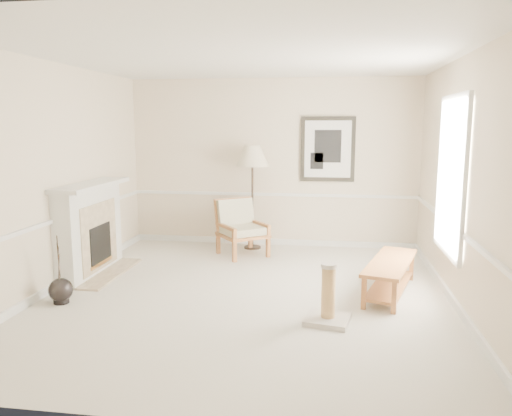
% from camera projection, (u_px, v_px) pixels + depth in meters
% --- Properties ---
extents(ground, '(5.50, 5.50, 0.00)m').
position_uv_depth(ground, '(247.00, 295.00, 6.24)').
color(ground, silver).
rests_on(ground, ground).
extents(room, '(5.04, 5.54, 2.92)m').
position_uv_depth(room, '(258.00, 145.00, 5.99)').
color(room, beige).
rests_on(room, ground).
extents(fireplace, '(0.64, 1.64, 1.31)m').
position_uv_depth(fireplace, '(91.00, 230.00, 7.07)').
color(fireplace, white).
rests_on(fireplace, ground).
extents(floor_vase, '(0.29, 0.29, 0.84)m').
position_uv_depth(floor_vase, '(61.00, 291.00, 5.95)').
color(floor_vase, black).
rests_on(floor_vase, ground).
extents(armchair, '(0.99, 0.99, 0.91)m').
position_uv_depth(armchair, '(240.00, 225.00, 8.17)').
color(armchair, '#945E2F').
rests_on(armchair, ground).
extents(floor_lamp, '(0.64, 0.64, 1.77)m').
position_uv_depth(floor_lamp, '(252.00, 159.00, 8.37)').
color(floor_lamp, black).
rests_on(floor_lamp, ground).
extents(bench, '(0.85, 1.56, 0.43)m').
position_uv_depth(bench, '(390.00, 272.00, 6.27)').
color(bench, '#945E2F').
rests_on(bench, ground).
extents(scratching_post, '(0.54, 0.54, 0.65)m').
position_uv_depth(scratching_post, '(328.00, 304.00, 5.37)').
color(scratching_post, beige).
rests_on(scratching_post, ground).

